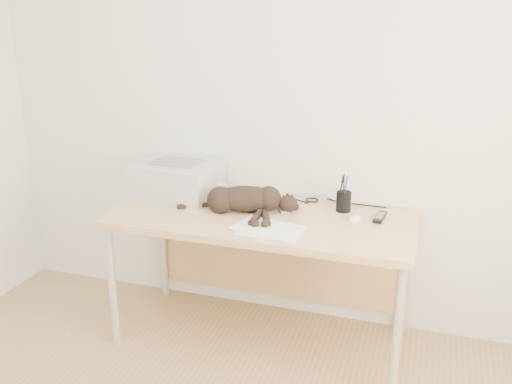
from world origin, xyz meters
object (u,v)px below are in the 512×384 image
(cat, at_px, (243,200))
(mug, at_px, (220,192))
(pen_cup, at_px, (344,201))
(desk, at_px, (266,233))
(printer, at_px, (178,179))
(mouse, at_px, (355,217))

(cat, relative_size, mug, 7.41)
(cat, xyz_separation_m, pen_cup, (0.51, 0.18, -0.01))
(desk, relative_size, mug, 17.83)
(printer, bearing_deg, desk, -8.04)
(mug, bearing_deg, printer, -174.32)
(pen_cup, bearing_deg, mug, -179.11)
(printer, distance_m, pen_cup, 0.96)
(pen_cup, distance_m, mouse, 0.14)
(cat, height_order, mouse, cat)
(printer, relative_size, pen_cup, 2.27)
(desk, bearing_deg, cat, -152.02)
(printer, bearing_deg, pen_cup, 2.16)
(printer, xyz_separation_m, mug, (0.25, 0.03, -0.06))
(desk, height_order, mug, mug)
(pen_cup, bearing_deg, desk, -163.81)
(desk, height_order, printer, printer)
(printer, height_order, pen_cup, printer)
(printer, xyz_separation_m, cat, (0.44, -0.14, -0.04))
(mug, height_order, mouse, mug)
(cat, xyz_separation_m, mouse, (0.59, 0.06, -0.05))
(cat, distance_m, mouse, 0.60)
(desk, xyz_separation_m, mug, (-0.31, 0.10, 0.17))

